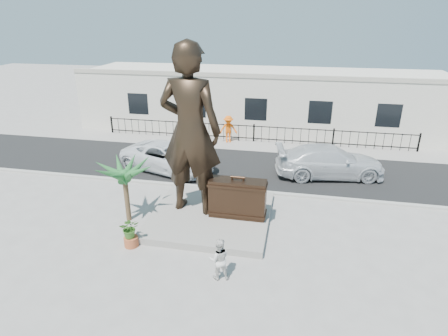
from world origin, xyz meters
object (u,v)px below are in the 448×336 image
object	(u,v)px
statue	(190,131)
car_white	(169,157)
tourist	(219,259)
suitcase	(238,198)

from	to	relation	value
statue	car_white	xyz separation A→B (m)	(-2.83, 4.84, -3.18)
tourist	car_white	distance (m)	10.25
statue	tourist	bearing A→B (deg)	123.24
statue	car_white	world-z (taller)	statue
suitcase	car_white	distance (m)	7.10
statue	suitcase	bearing A→B (deg)	179.25
suitcase	tourist	world-z (taller)	suitcase
statue	car_white	bearing A→B (deg)	-53.46
statue	tourist	world-z (taller)	statue
suitcase	tourist	bearing A→B (deg)	-89.63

